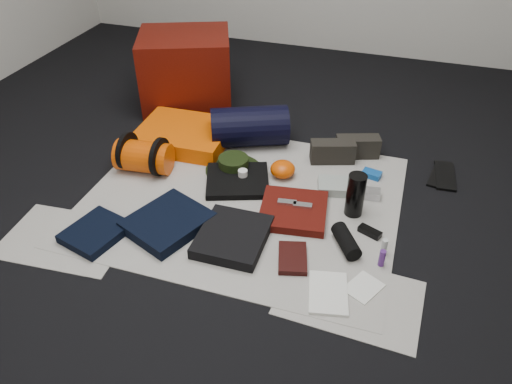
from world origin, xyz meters
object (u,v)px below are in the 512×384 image
(stuff_sack, at_px, (144,157))
(navy_duffel, at_px, (250,127))
(red_cabinet, at_px, (186,70))
(water_bottle, at_px, (355,195))
(sleeping_pad, at_px, (184,135))
(paperback_book, at_px, (293,258))
(compact_camera, at_px, (369,193))

(stuff_sack, height_order, navy_duffel, navy_duffel)
(red_cabinet, height_order, water_bottle, red_cabinet)
(sleeping_pad, xyz_separation_m, paperback_book, (0.89, -0.80, -0.04))
(stuff_sack, height_order, paperback_book, stuff_sack)
(sleeping_pad, distance_m, stuff_sack, 0.36)
(sleeping_pad, bearing_deg, navy_duffel, 14.21)
(red_cabinet, xyz_separation_m, compact_camera, (1.35, -0.72, -0.22))
(stuff_sack, distance_m, navy_duffel, 0.65)
(navy_duffel, bearing_deg, water_bottle, -57.44)
(navy_duffel, relative_size, water_bottle, 1.99)
(water_bottle, xyz_separation_m, compact_camera, (0.06, 0.16, -0.09))
(navy_duffel, bearing_deg, stuff_sack, -159.88)
(red_cabinet, relative_size, sleeping_pad, 1.09)
(red_cabinet, height_order, stuff_sack, red_cabinet)
(water_bottle, bearing_deg, compact_camera, 69.95)
(navy_duffel, bearing_deg, compact_camera, -46.04)
(red_cabinet, bearing_deg, compact_camera, -49.57)
(red_cabinet, height_order, paperback_book, red_cabinet)
(navy_duffel, relative_size, paperback_book, 2.34)
(red_cabinet, bearing_deg, navy_duffel, -56.01)
(stuff_sack, relative_size, water_bottle, 1.32)
(red_cabinet, xyz_separation_m, water_bottle, (1.29, -0.87, -0.12))
(paperback_book, bearing_deg, sleeping_pad, 123.29)
(red_cabinet, bearing_deg, stuff_sack, -104.18)
(navy_duffel, xyz_separation_m, water_bottle, (0.71, -0.48, -0.00))
(compact_camera, relative_size, paperback_book, 0.58)
(red_cabinet, distance_m, compact_camera, 1.54)
(red_cabinet, distance_m, paperback_book, 1.70)
(water_bottle, relative_size, paperback_book, 1.17)
(navy_duffel, bearing_deg, sleeping_pad, 170.64)
(red_cabinet, distance_m, stuff_sack, 0.87)
(sleeping_pad, bearing_deg, paperback_book, -41.80)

